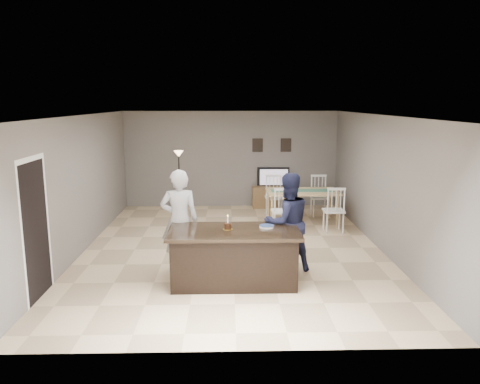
{
  "coord_description": "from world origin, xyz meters",
  "views": [
    {
      "loc": [
        -0.1,
        -9.17,
        2.97
      ],
      "look_at": [
        0.14,
        -0.3,
        1.24
      ],
      "focal_mm": 35.0,
      "sensor_mm": 36.0,
      "label": 1
    }
  ],
  "objects_px": {
    "man": "(287,222)",
    "birthday_cake": "(228,226)",
    "kitchen_island": "(234,256)",
    "plate_stack": "(267,226)",
    "floor_lamp": "(179,165)",
    "television": "(274,177)",
    "tv_console": "(274,197)",
    "dining_table": "(302,196)",
    "woman": "(179,220)"
  },
  "relations": [
    {
      "from": "birthday_cake",
      "to": "dining_table",
      "type": "relative_size",
      "value": 0.12
    },
    {
      "from": "birthday_cake",
      "to": "floor_lamp",
      "type": "xyz_separation_m",
      "value": [
        -1.29,
        4.9,
        0.35
      ]
    },
    {
      "from": "dining_table",
      "to": "television",
      "type": "bearing_deg",
      "value": 104.99
    },
    {
      "from": "floor_lamp",
      "to": "dining_table",
      "type": "bearing_deg",
      "value": -20.43
    },
    {
      "from": "kitchen_island",
      "to": "birthday_cake",
      "type": "bearing_deg",
      "value": 153.46
    },
    {
      "from": "television",
      "to": "plate_stack",
      "type": "height_order",
      "value": "television"
    },
    {
      "from": "tv_console",
      "to": "woman",
      "type": "relative_size",
      "value": 0.66
    },
    {
      "from": "television",
      "to": "birthday_cake",
      "type": "relative_size",
      "value": 3.76
    },
    {
      "from": "kitchen_island",
      "to": "woman",
      "type": "relative_size",
      "value": 1.18
    },
    {
      "from": "woman",
      "to": "man",
      "type": "xyz_separation_m",
      "value": [
        1.9,
        -0.07,
        -0.03
      ]
    },
    {
      "from": "kitchen_island",
      "to": "birthday_cake",
      "type": "xyz_separation_m",
      "value": [
        -0.1,
        0.05,
        0.5
      ]
    },
    {
      "from": "floor_lamp",
      "to": "kitchen_island",
      "type": "bearing_deg",
      "value": -74.33
    },
    {
      "from": "man",
      "to": "dining_table",
      "type": "distance_m",
      "value": 3.34
    },
    {
      "from": "kitchen_island",
      "to": "plate_stack",
      "type": "height_order",
      "value": "plate_stack"
    },
    {
      "from": "woman",
      "to": "man",
      "type": "height_order",
      "value": "woman"
    },
    {
      "from": "television",
      "to": "floor_lamp",
      "type": "height_order",
      "value": "floor_lamp"
    },
    {
      "from": "television",
      "to": "tv_console",
      "type": "bearing_deg",
      "value": 90.0
    },
    {
      "from": "woman",
      "to": "television",
      "type": "bearing_deg",
      "value": -116.46
    },
    {
      "from": "television",
      "to": "dining_table",
      "type": "distance_m",
      "value": 1.93
    },
    {
      "from": "birthday_cake",
      "to": "plate_stack",
      "type": "relative_size",
      "value": 0.99
    },
    {
      "from": "woman",
      "to": "dining_table",
      "type": "relative_size",
      "value": 0.91
    },
    {
      "from": "television",
      "to": "birthday_cake",
      "type": "distance_m",
      "value": 5.74
    },
    {
      "from": "kitchen_island",
      "to": "tv_console",
      "type": "distance_m",
      "value": 5.7
    },
    {
      "from": "kitchen_island",
      "to": "plate_stack",
      "type": "relative_size",
      "value": 8.71
    },
    {
      "from": "kitchen_island",
      "to": "plate_stack",
      "type": "bearing_deg",
      "value": 14.47
    },
    {
      "from": "plate_stack",
      "to": "kitchen_island",
      "type": "bearing_deg",
      "value": -165.53
    },
    {
      "from": "television",
      "to": "birthday_cake",
      "type": "bearing_deg",
      "value": 76.91
    },
    {
      "from": "plate_stack",
      "to": "floor_lamp",
      "type": "xyz_separation_m",
      "value": [
        -1.94,
        4.81,
        0.39
      ]
    },
    {
      "from": "tv_console",
      "to": "floor_lamp",
      "type": "xyz_separation_m",
      "value": [
        -2.59,
        -0.62,
        1.01
      ]
    },
    {
      "from": "kitchen_island",
      "to": "birthday_cake",
      "type": "height_order",
      "value": "birthday_cake"
    },
    {
      "from": "birthday_cake",
      "to": "plate_stack",
      "type": "distance_m",
      "value": 0.66
    },
    {
      "from": "television",
      "to": "birthday_cake",
      "type": "xyz_separation_m",
      "value": [
        -1.3,
        -5.59,
        0.09
      ]
    },
    {
      "from": "tv_console",
      "to": "floor_lamp",
      "type": "distance_m",
      "value": 2.85
    },
    {
      "from": "dining_table",
      "to": "woman",
      "type": "bearing_deg",
      "value": -131.17
    },
    {
      "from": "man",
      "to": "plate_stack",
      "type": "distance_m",
      "value": 0.57
    },
    {
      "from": "plate_stack",
      "to": "birthday_cake",
      "type": "bearing_deg",
      "value": -171.95
    },
    {
      "from": "kitchen_island",
      "to": "dining_table",
      "type": "relative_size",
      "value": 1.08
    },
    {
      "from": "woman",
      "to": "plate_stack",
      "type": "distance_m",
      "value": 1.57
    },
    {
      "from": "birthday_cake",
      "to": "tv_console",
      "type": "bearing_deg",
      "value": 76.75
    },
    {
      "from": "kitchen_island",
      "to": "floor_lamp",
      "type": "xyz_separation_m",
      "value": [
        -1.39,
        4.95,
        0.85
      ]
    },
    {
      "from": "television",
      "to": "dining_table",
      "type": "xyz_separation_m",
      "value": [
        0.53,
        -1.85,
        -0.19
      ]
    },
    {
      "from": "dining_table",
      "to": "tv_console",
      "type": "bearing_deg",
      "value": 105.58
    },
    {
      "from": "tv_console",
      "to": "man",
      "type": "height_order",
      "value": "man"
    },
    {
      "from": "woman",
      "to": "dining_table",
      "type": "distance_m",
      "value": 4.15
    },
    {
      "from": "kitchen_island",
      "to": "television",
      "type": "distance_m",
      "value": 5.78
    },
    {
      "from": "kitchen_island",
      "to": "plate_stack",
      "type": "xyz_separation_m",
      "value": [
        0.55,
        0.14,
        0.47
      ]
    },
    {
      "from": "tv_console",
      "to": "woman",
      "type": "bearing_deg",
      "value": -113.5
    },
    {
      "from": "woman",
      "to": "kitchen_island",
      "type": "bearing_deg",
      "value": 143.43
    },
    {
      "from": "man",
      "to": "birthday_cake",
      "type": "height_order",
      "value": "man"
    },
    {
      "from": "woman",
      "to": "floor_lamp",
      "type": "xyz_separation_m",
      "value": [
        -0.44,
        4.33,
        0.4
      ]
    }
  ]
}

